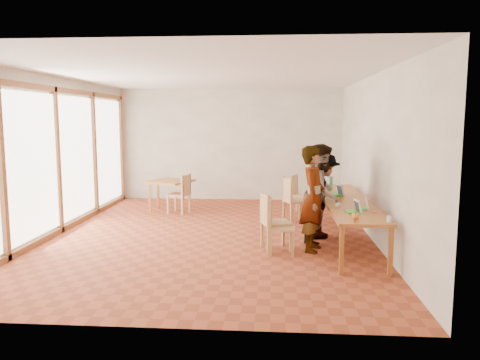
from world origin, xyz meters
name	(u,v)px	position (x,y,z in m)	size (l,w,h in m)	color
ground	(211,235)	(0.00, 0.00, 0.00)	(8.00, 8.00, 0.00)	#A34627
wall_back	(230,145)	(0.00, 4.00, 1.50)	(6.00, 0.10, 3.00)	#F0E7CF
wall_front	(156,188)	(0.00, -4.00, 1.50)	(6.00, 0.10, 3.00)	#F0E7CF
wall_right	(374,158)	(3.00, 0.00, 1.50)	(0.10, 8.00, 3.00)	#F0E7CF
window_wall	(56,156)	(-2.96, 0.00, 1.50)	(0.10, 8.00, 3.00)	white
ceiling	(209,73)	(0.00, 0.00, 3.02)	(6.00, 8.00, 0.04)	white
communal_table	(346,202)	(2.50, -0.19, 0.70)	(0.80, 4.00, 0.75)	#A96225
side_table	(170,184)	(-1.27, 2.21, 0.67)	(0.90, 0.90, 0.75)	#A96225
chair_near	(270,215)	(1.14, -0.95, 0.60)	(0.57, 0.57, 0.52)	tan
chair_mid	(276,220)	(1.23, -1.12, 0.55)	(0.43, 0.43, 0.48)	tan
chair_far	(292,195)	(1.57, 1.23, 0.59)	(0.59, 0.59, 0.51)	tan
chair_empty	(298,190)	(1.75, 2.22, 0.55)	(0.55, 0.55, 0.48)	tan
chair_spare	(182,189)	(-0.93, 2.00, 0.57)	(0.54, 0.54, 0.49)	tan
person_near	(313,199)	(1.85, -0.90, 0.88)	(0.64, 0.42, 1.76)	gray
person_mid	(322,193)	(2.05, -0.31, 0.88)	(0.86, 0.67, 1.76)	gray
person_far	(323,195)	(2.11, 0.00, 0.79)	(1.02, 0.59, 1.58)	gray
laptop_near	(355,209)	(2.46, -1.37, 0.81)	(0.25, 0.28, 0.21)	green
laptop_mid	(364,206)	(2.65, -1.10, 0.80)	(0.24, 0.26, 0.19)	green
laptop_far	(338,192)	(2.41, 0.26, 0.81)	(0.30, 0.32, 0.22)	green
yellow_mug	(355,216)	(2.39, -1.84, 0.79)	(0.11, 0.11, 0.09)	gold
green_bottle	(331,183)	(2.36, 0.95, 0.89)	(0.07, 0.07, 0.28)	#247935
clear_glass	(389,219)	(2.83, -2.02, 0.80)	(0.07, 0.07, 0.09)	silver
condiment_cup	(337,205)	(2.25, -0.92, 0.78)	(0.08, 0.08, 0.06)	white
pink_phone	(375,212)	(2.77, -1.34, 0.76)	(0.05, 0.10, 0.01)	#F64364
black_pouch	(323,188)	(2.20, 0.97, 0.80)	(0.16, 0.26, 0.09)	black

